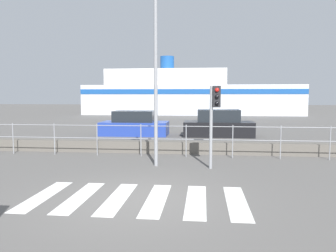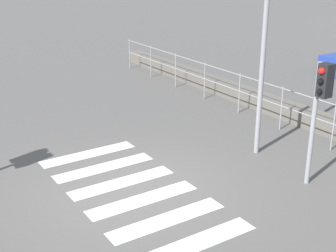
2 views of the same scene
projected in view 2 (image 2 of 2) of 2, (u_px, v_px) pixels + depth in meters
The scene contains 5 objects.
ground_plane at pixel (131, 190), 9.83m from camera, with size 160.00×160.00×0.00m, color #565451.
crosswalk at pixel (132, 191), 9.80m from camera, with size 4.95×2.40×0.01m.
seawall at pixel (326, 125), 12.87m from camera, with size 21.51×0.55×0.48m.
harbor_fence at pixel (307, 110), 12.22m from camera, with size 19.40×0.04×1.25m.
traffic_light_far at pixel (320, 98), 9.37m from camera, with size 0.34×0.32×2.67m.
Camera 2 is at (7.75, -4.11, 4.71)m, focal length 50.00 mm.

